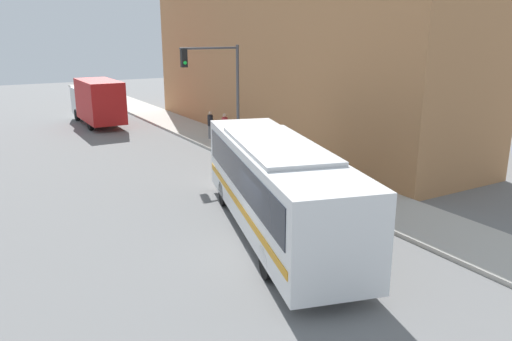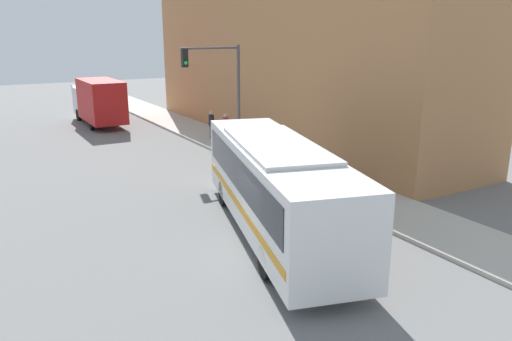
{
  "view_description": "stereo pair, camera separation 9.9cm",
  "coord_description": "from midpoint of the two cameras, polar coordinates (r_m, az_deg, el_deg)",
  "views": [
    {
      "loc": [
        -7.47,
        -12.04,
        6.6
      ],
      "look_at": [
        2.11,
        4.15,
        1.37
      ],
      "focal_mm": 35.0,
      "sensor_mm": 36.0,
      "label": 1
    },
    {
      "loc": [
        -7.38,
        -12.09,
        6.6
      ],
      "look_at": [
        2.11,
        4.15,
        1.37
      ],
      "focal_mm": 35.0,
      "sensor_mm": 36.0,
      "label": 2
    }
  ],
  "objects": [
    {
      "name": "delivery_truck",
      "position": [
        38.41,
        -17.48,
        7.63
      ],
      "size": [
        2.32,
        7.56,
        3.32
      ],
      "color": "#B21919",
      "rests_on": "ground_plane"
    },
    {
      "name": "parking_meter",
      "position": [
        24.16,
        1.85,
        2.19
      ],
      "size": [
        0.14,
        0.14,
        1.3
      ],
      "color": "#47474C",
      "rests_on": "sidewalk"
    },
    {
      "name": "pedestrian_mid_block",
      "position": [
        31.42,
        -5.03,
        5.24
      ],
      "size": [
        0.34,
        0.34,
        1.71
      ],
      "color": "slate",
      "rests_on": "sidewalk"
    },
    {
      "name": "ground_plane",
      "position": [
        15.63,
        1.19,
        -9.45
      ],
      "size": [
        120.0,
        120.0,
        0.0
      ],
      "primitive_type": "plane",
      "color": "slate"
    },
    {
      "name": "traffic_light_pole",
      "position": [
        26.27,
        -3.97,
        10.06
      ],
      "size": [
        3.28,
        0.35,
        5.83
      ],
      "color": "#47474C",
      "rests_on": "sidewalk"
    },
    {
      "name": "fire_hydrant",
      "position": [
        21.61,
        6.56,
        -0.82
      ],
      "size": [
        0.28,
        0.37,
        0.82
      ],
      "color": "#999999",
      "rests_on": "sidewalk"
    },
    {
      "name": "pedestrian_near_corner",
      "position": [
        29.7,
        -3.37,
        4.83
      ],
      "size": [
        0.34,
        0.34,
        1.85
      ],
      "color": "#47382D",
      "rests_on": "sidewalk"
    },
    {
      "name": "sidewalk",
      "position": [
        35.39,
        -7.41,
        4.78
      ],
      "size": [
        3.1,
        70.0,
        0.14
      ],
      "color": "#B7B2A8",
      "rests_on": "ground_plane"
    },
    {
      "name": "city_bus",
      "position": [
        16.44,
        2.44,
        -1.35
      ],
      "size": [
        5.39,
        11.0,
        3.18
      ],
      "rotation": [
        0.0,
        0.0,
        -0.28
      ],
      "color": "white",
      "rests_on": "ground_plane"
    },
    {
      "name": "building_facade",
      "position": [
        32.49,
        3.51,
        12.98
      ],
      "size": [
        6.0,
        27.85,
        10.33
      ],
      "color": "#B27A4C",
      "rests_on": "ground_plane"
    }
  ]
}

